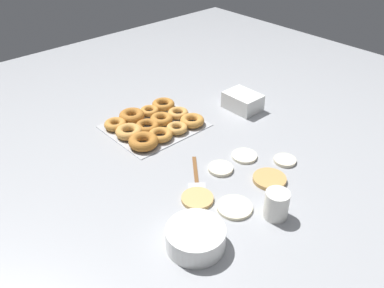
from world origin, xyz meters
TOP-DOWN VIEW (x-y plane):
  - ground_plane at (0.00, 0.00)m, footprint 3.00×3.00m
  - pancake_0 at (0.15, 0.09)m, footprint 0.10×0.10m
  - pancake_1 at (0.09, 0.19)m, footprint 0.11×0.11m
  - pancake_2 at (-0.02, 0.02)m, footprint 0.09×0.09m
  - pancake_3 at (-0.23, 0.15)m, footprint 0.08×0.08m
  - pancake_4 at (-0.10, 0.18)m, footprint 0.11×0.11m
  - pancake_5 at (-0.14, 0.03)m, footprint 0.09×0.09m
  - donut_tray at (-0.01, -0.37)m, footprint 0.37×0.32m
  - batter_bowl at (0.29, 0.22)m, footprint 0.17×0.17m
  - container_stack at (-0.41, -0.23)m, footprint 0.12×0.15m
  - paper_cup at (0.02, 0.30)m, footprint 0.07×0.07m
  - spatula at (0.11, 0.05)m, footprint 0.20×0.24m

SIDE VIEW (x-z plane):
  - ground_plane at x=0.00m, z-range 0.00..0.00m
  - spatula at x=0.11m, z-range 0.00..0.01m
  - pancake_5 at x=-0.14m, z-range 0.00..0.01m
  - pancake_1 at x=0.09m, z-range 0.00..0.01m
  - pancake_0 at x=0.15m, z-range 0.00..0.01m
  - pancake_3 at x=-0.23m, z-range 0.00..0.01m
  - pancake_2 at x=-0.02m, z-range 0.00..0.01m
  - pancake_4 at x=-0.10m, z-range 0.00..0.01m
  - donut_tray at x=-0.01m, z-range 0.00..0.04m
  - batter_bowl at x=0.29m, z-range 0.00..0.06m
  - container_stack at x=-0.41m, z-range 0.00..0.07m
  - paper_cup at x=0.02m, z-range 0.00..0.09m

